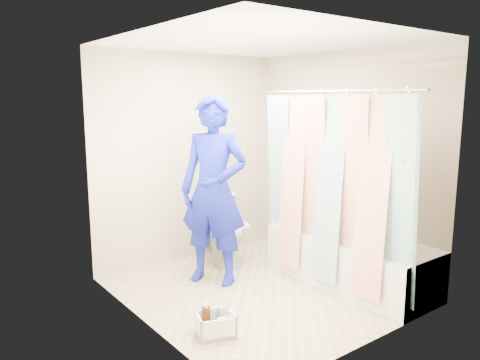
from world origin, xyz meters
TOP-DOWN VIEW (x-y plane):
  - floor at (0.00, 0.00)m, footprint 2.60×2.60m
  - ceiling at (0.00, 0.00)m, footprint 2.40×2.60m
  - wall_back at (0.00, 1.30)m, footprint 2.40×0.02m
  - wall_front at (0.00, -1.30)m, footprint 2.40×0.02m
  - wall_left at (-1.20, 0.00)m, footprint 0.02×2.60m
  - wall_right at (1.20, 0.00)m, footprint 0.02×2.60m
  - bathtub at (0.85, -0.43)m, footprint 0.70×1.75m
  - curtain_rod at (0.52, -0.43)m, footprint 0.02×1.90m
  - shower_curtain at (0.52, -0.43)m, footprint 0.06×1.75m
  - toilet at (0.23, 0.91)m, footprint 0.66×0.86m
  - tank_lid at (0.19, 0.79)m, footprint 0.52×0.35m
  - tank_internals at (0.25, 1.12)m, footprint 0.18×0.09m
  - plumber at (-0.21, 0.48)m, footprint 0.77×0.84m
  - cleaning_caddy at (-0.83, -0.47)m, footprint 0.36×0.33m

SIDE VIEW (x-z plane):
  - floor at x=0.00m, z-range 0.00..0.00m
  - cleaning_caddy at x=-0.83m, z-range -0.03..0.20m
  - bathtub at x=0.85m, z-range 0.02..0.52m
  - toilet at x=0.23m, z-range 0.00..0.78m
  - tank_lid at x=0.19m, z-range 0.44..0.47m
  - tank_internals at x=0.25m, z-range 0.64..0.89m
  - plumber at x=-0.21m, z-range 0.00..1.93m
  - shower_curtain at x=0.52m, z-range 0.12..1.92m
  - wall_back at x=0.00m, z-range 0.00..2.40m
  - wall_front at x=0.00m, z-range 0.00..2.40m
  - wall_left at x=-1.20m, z-range 0.00..2.40m
  - wall_right at x=1.20m, z-range 0.00..2.40m
  - curtain_rod at x=0.52m, z-range 1.94..1.96m
  - ceiling at x=0.00m, z-range 2.39..2.41m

